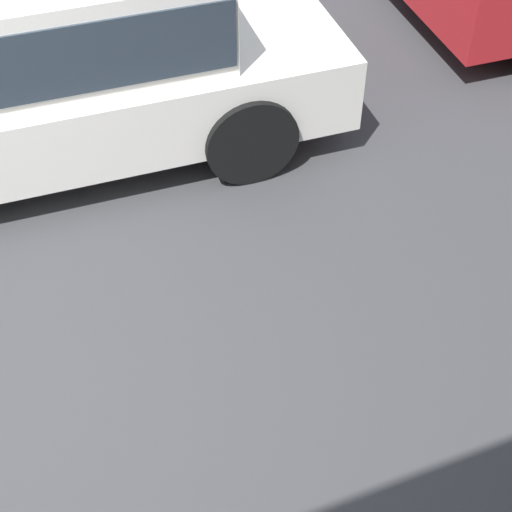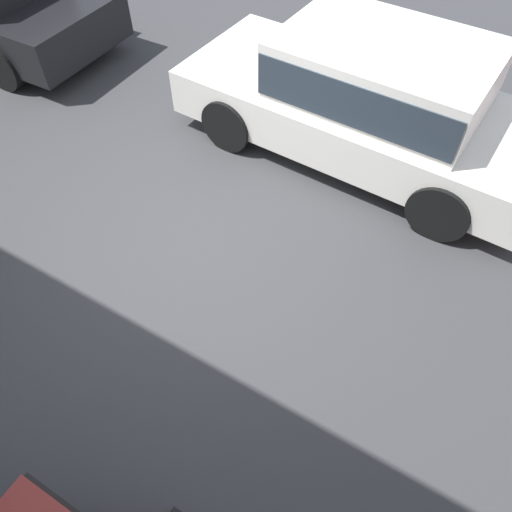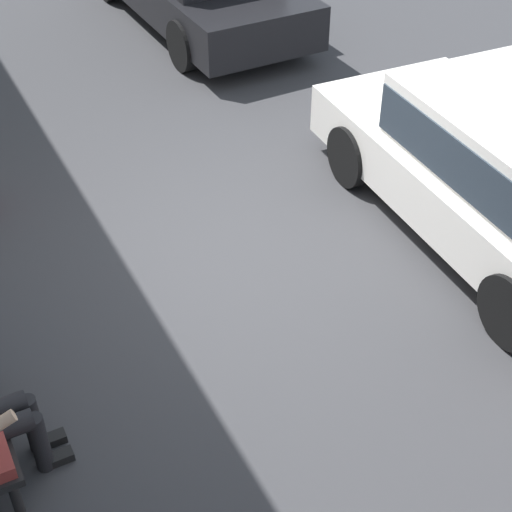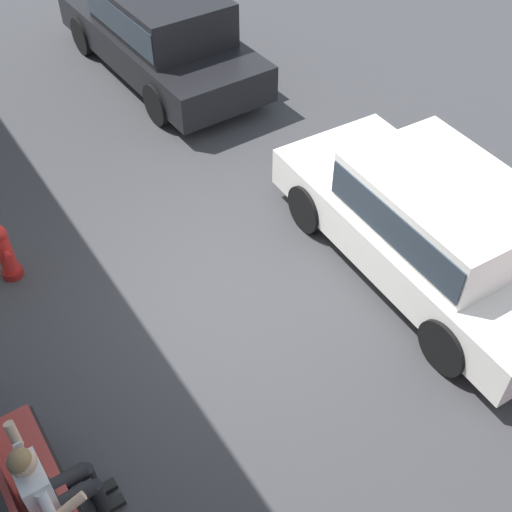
% 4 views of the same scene
% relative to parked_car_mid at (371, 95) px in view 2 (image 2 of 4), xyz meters
% --- Properties ---
extents(ground_plane, '(60.00, 60.00, 0.00)m').
position_rel_parked_car_mid_xyz_m(ground_plane, '(0.87, 2.28, -0.78)').
color(ground_plane, '#38383A').
extents(parked_car_mid, '(4.31, 2.00, 1.43)m').
position_rel_parked_car_mid_xyz_m(parked_car_mid, '(0.00, 0.00, 0.00)').
color(parked_car_mid, white).
rests_on(parked_car_mid, ground_plane).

